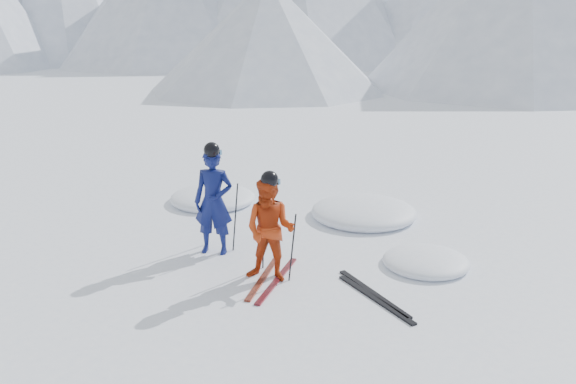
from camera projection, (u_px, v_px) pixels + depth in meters
The scene contains 12 objects.
ground at pixel (346, 285), 9.05m from camera, with size 160.00×160.00×0.00m, color white.
skier_blue at pixel (214, 202), 10.04m from camera, with size 0.65×0.43×1.78m, color #0E1654.
skier_red at pixel (270, 230), 9.03m from camera, with size 0.77×0.60×1.59m, color #B3320E.
pole_blue_left at pixel (206, 213), 10.40m from camera, with size 0.02×0.02×1.19m, color black.
pole_blue_right at pixel (235, 217), 10.19m from camera, with size 0.02×0.02×1.19m, color black.
pole_red_left at pixel (263, 238), 9.46m from camera, with size 0.02×0.02×1.06m, color black.
pole_red_right at pixel (292, 248), 9.06m from camera, with size 0.02×0.02×1.06m, color black.
ski_worn_left at pixel (264, 276), 9.31m from camera, with size 0.09×1.70×0.03m, color black.
ski_worn_right at pixel (277, 280), 9.19m from camera, with size 0.09×1.70×0.03m, color black.
ski_loose_a at pixel (373, 293), 8.77m from camera, with size 0.09×1.70×0.03m, color black.
ski_loose_b at pixel (375, 299), 8.59m from camera, with size 0.09×1.70×0.03m, color black.
snow_lumps at pixel (316, 217), 12.01m from camera, with size 6.63×3.33×0.46m.
Camera 1 is at (3.81, -7.40, 3.92)m, focal length 38.00 mm.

